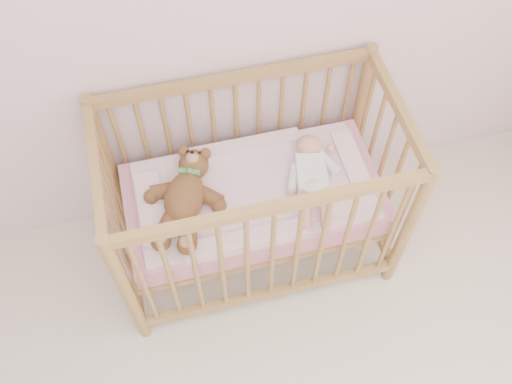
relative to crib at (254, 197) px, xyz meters
name	(u,v)px	position (x,y,z in m)	size (l,w,h in m)	color
wall_back	(188,5)	(-0.16, 0.40, 0.85)	(4.00, 0.02, 2.70)	beige
crib	(254,197)	(0.00, 0.00, 0.00)	(1.36, 0.76, 1.00)	#AC8248
mattress	(254,199)	(0.00, 0.00, -0.01)	(1.22, 0.62, 0.13)	#CE8091
blanket	(253,190)	(0.00, 0.00, 0.06)	(1.10, 0.58, 0.06)	pink
baby	(312,173)	(0.27, -0.02, 0.14)	(0.26, 0.54, 0.13)	white
teddy_bear	(184,198)	(-0.33, -0.02, 0.15)	(0.40, 0.57, 0.16)	brown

